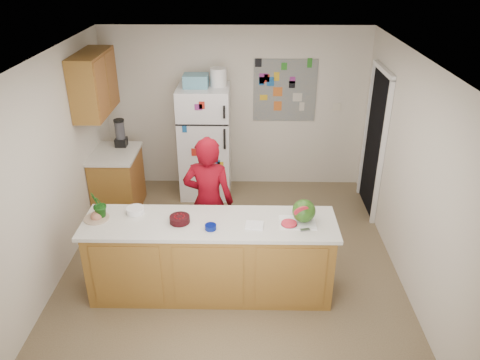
{
  "coord_description": "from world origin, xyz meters",
  "views": [
    {
      "loc": [
        0.2,
        -4.68,
        3.52
      ],
      "look_at": [
        0.11,
        0.2,
        1.06
      ],
      "focal_mm": 35.0,
      "sensor_mm": 36.0,
      "label": 1
    }
  ],
  "objects_px": {
    "refrigerator": "(205,142)",
    "watermelon": "(304,211)",
    "person": "(209,202)",
    "cherry_bowl": "(180,219)"
  },
  "relations": [
    {
      "from": "refrigerator",
      "to": "watermelon",
      "type": "distance_m",
      "value": 2.68
    },
    {
      "from": "person",
      "to": "cherry_bowl",
      "type": "xyz_separation_m",
      "value": [
        -0.25,
        -0.62,
        0.14
      ]
    },
    {
      "from": "refrigerator",
      "to": "watermelon",
      "type": "xyz_separation_m",
      "value": [
        1.23,
        -2.37,
        0.2
      ]
    },
    {
      "from": "watermelon",
      "to": "cherry_bowl",
      "type": "bearing_deg",
      "value": -178.75
    },
    {
      "from": "refrigerator",
      "to": "person",
      "type": "xyz_separation_m",
      "value": [
        0.19,
        -1.78,
        -0.03
      ]
    },
    {
      "from": "person",
      "to": "cherry_bowl",
      "type": "bearing_deg",
      "value": 74.3
    },
    {
      "from": "refrigerator",
      "to": "watermelon",
      "type": "height_order",
      "value": "refrigerator"
    },
    {
      "from": "refrigerator",
      "to": "cherry_bowl",
      "type": "distance_m",
      "value": 2.4
    },
    {
      "from": "refrigerator",
      "to": "person",
      "type": "distance_m",
      "value": 1.79
    },
    {
      "from": "refrigerator",
      "to": "watermelon",
      "type": "relative_size",
      "value": 6.98
    }
  ]
}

